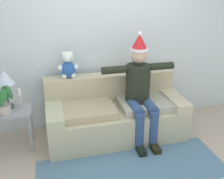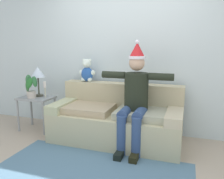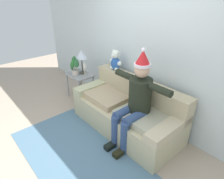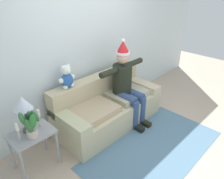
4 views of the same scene
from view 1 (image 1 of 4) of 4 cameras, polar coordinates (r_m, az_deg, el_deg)
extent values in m
plane|color=tan|center=(3.25, 5.52, -18.66)|extent=(10.00, 10.00, 0.00)
cube|color=silver|center=(4.01, -1.24, 11.31)|extent=(7.00, 0.10, 2.70)
cube|color=#BAB18C|center=(3.89, 0.79, -6.90)|extent=(1.94, 0.87, 0.44)
cube|color=#BEB08B|center=(3.98, -0.34, 0.60)|extent=(1.94, 0.24, 0.41)
cube|color=#B6B88E|center=(3.65, -12.36, -4.49)|extent=(0.22, 0.87, 0.13)
cube|color=#C6B795|center=(4.04, 12.66, -1.74)|extent=(0.22, 0.87, 0.13)
cube|color=tan|center=(3.64, -5.64, -4.37)|extent=(0.78, 0.61, 0.10)
cube|color=#A6A58C|center=(3.85, 7.31, -2.90)|extent=(0.78, 0.61, 0.10)
cylinder|color=black|center=(3.71, 5.57, 1.40)|extent=(0.34, 0.34, 0.52)
sphere|color=#D2A688|center=(3.58, 5.81, 7.38)|extent=(0.22, 0.22, 0.22)
cylinder|color=white|center=(3.56, 5.86, 8.57)|extent=(0.23, 0.23, 0.04)
cone|color=red|center=(3.54, 5.93, 10.30)|extent=(0.21, 0.21, 0.20)
sphere|color=white|center=(3.52, 6.00, 11.89)|extent=(0.06, 0.06, 0.06)
cylinder|color=navy|center=(3.61, 4.97, -3.71)|extent=(0.14, 0.40, 0.14)
cylinder|color=navy|center=(3.57, 5.87, -8.98)|extent=(0.13, 0.13, 0.54)
cube|color=black|center=(3.64, 6.16, -12.71)|extent=(0.10, 0.24, 0.08)
cylinder|color=navy|center=(3.67, 7.93, -3.35)|extent=(0.14, 0.40, 0.14)
cylinder|color=navy|center=(3.64, 8.87, -8.51)|extent=(0.13, 0.13, 0.54)
cube|color=black|center=(3.70, 9.13, -12.18)|extent=(0.10, 0.24, 0.08)
cylinder|color=black|center=(3.54, 0.49, 4.24)|extent=(0.34, 0.10, 0.10)
cylinder|color=black|center=(3.76, 10.61, 4.98)|extent=(0.34, 0.10, 0.10)
ellipsoid|color=#2956A6|center=(3.77, -9.39, 4.29)|extent=(0.20, 0.16, 0.24)
sphere|color=white|center=(3.72, -9.57, 6.92)|extent=(0.15, 0.15, 0.15)
sphere|color=white|center=(3.67, -9.47, 6.52)|extent=(0.07, 0.07, 0.07)
sphere|color=white|center=(3.71, -10.43, 7.63)|extent=(0.05, 0.05, 0.05)
sphere|color=white|center=(3.71, -8.81, 7.77)|extent=(0.05, 0.05, 0.05)
sphere|color=white|center=(3.76, -11.02, 4.58)|extent=(0.08, 0.08, 0.08)
sphere|color=white|center=(3.77, -10.17, 2.84)|extent=(0.08, 0.08, 0.08)
sphere|color=white|center=(3.77, -7.83, 4.86)|extent=(0.08, 0.08, 0.08)
sphere|color=white|center=(3.78, -8.36, 3.01)|extent=(0.08, 0.08, 0.08)
cube|color=#919398|center=(3.68, -21.40, -4.38)|extent=(0.57, 0.41, 0.03)
cylinder|color=#919398|center=(3.63, -17.03, -9.31)|extent=(0.04, 0.04, 0.55)
cylinder|color=#919398|center=(3.93, -16.89, -6.70)|extent=(0.04, 0.04, 0.55)
cylinder|color=#4A493C|center=(3.74, -21.30, -3.41)|extent=(0.14, 0.14, 0.03)
cylinder|color=#45483A|center=(3.67, -21.66, -1.07)|extent=(0.02, 0.02, 0.30)
cone|color=silver|center=(3.59, -22.21, 2.46)|extent=(0.24, 0.24, 0.18)
cylinder|color=#BCAFA4|center=(3.57, -22.00, -3.96)|extent=(0.14, 0.14, 0.12)
ellipsoid|color=#2B6436|center=(3.47, -21.25, -0.54)|extent=(0.11, 0.14, 0.21)
ellipsoid|color=#316535|center=(3.53, -21.93, -0.45)|extent=(0.12, 0.14, 0.20)
ellipsoid|color=#266C2B|center=(3.44, -22.35, -1.29)|extent=(0.16, 0.12, 0.21)
cylinder|color=beige|center=(3.65, -19.11, -2.49)|extent=(0.02, 0.02, 0.17)
cylinder|color=white|center=(3.60, -19.38, -0.54)|extent=(0.04, 0.04, 0.10)
cube|color=slate|center=(3.25, 5.51, -18.58)|extent=(2.29, 1.23, 0.01)
camera|label=2|loc=(2.01, 65.32, -12.07)|focal=36.32mm
camera|label=3|loc=(3.11, 54.82, 14.95)|focal=31.51mm
camera|label=4|loc=(1.72, -75.30, 15.28)|focal=34.67mm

